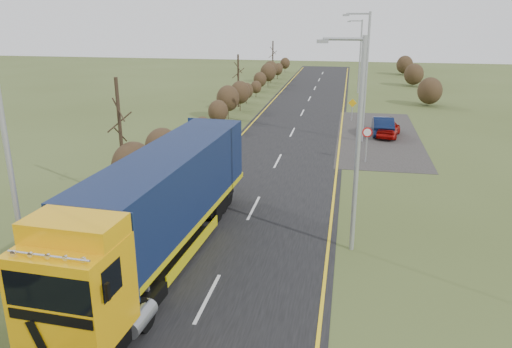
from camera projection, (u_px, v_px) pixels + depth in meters
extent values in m
plane|color=#404C20|center=(235.00, 245.00, 20.04)|extent=(160.00, 160.00, 0.00)
cube|color=black|center=(273.00, 171.00, 29.39)|extent=(8.00, 120.00, 0.02)
cube|color=#2B2826|center=(378.00, 136.00, 37.60)|extent=(6.00, 18.00, 0.02)
cube|color=yellow|center=(212.00, 167.00, 30.03)|extent=(0.12, 116.00, 0.01)
cube|color=yellow|center=(336.00, 174.00, 28.73)|extent=(0.12, 116.00, 0.01)
cube|color=silver|center=(208.00, 298.00, 16.30)|extent=(0.12, 3.00, 0.01)
cube|color=silver|center=(254.00, 208.00, 23.77)|extent=(0.12, 3.00, 0.01)
cube|color=silver|center=(278.00, 161.00, 31.25)|extent=(0.12, 3.00, 0.01)
cube|color=silver|center=(292.00, 132.00, 38.73)|extent=(0.12, 3.00, 0.01)
cube|color=silver|center=(302.00, 113.00, 46.20)|extent=(0.12, 3.00, 0.01)
cube|color=silver|center=(310.00, 99.00, 53.68)|extent=(0.12, 3.00, 0.01)
cube|color=silver|center=(315.00, 88.00, 61.16)|extent=(0.12, 3.00, 0.01)
cube|color=silver|center=(319.00, 80.00, 68.63)|extent=(0.12, 3.00, 0.01)
cube|color=silver|center=(323.00, 73.00, 76.11)|extent=(0.12, 3.00, 0.01)
ellipsoid|color=#311F16|center=(37.00, 252.00, 17.00)|extent=(1.21, 1.57, 1.39)
ellipsoid|color=#311F16|center=(93.00, 201.00, 20.63)|extent=(1.58, 2.06, 1.82)
ellipsoid|color=#311F16|center=(133.00, 165.00, 24.26)|extent=(1.96, 2.55, 2.25)
ellipsoid|color=#311F16|center=(162.00, 146.00, 28.04)|extent=(1.83, 2.38, 2.10)
ellipsoid|color=#311F16|center=(186.00, 137.00, 31.90)|extent=(1.37, 1.78, 1.57)
ellipsoid|color=#311F16|center=(202.00, 126.00, 35.71)|extent=(1.20, 1.56, 1.38)
ellipsoid|color=#311F16|center=(218.00, 111.00, 39.32)|extent=(1.55, 2.02, 1.78)
ellipsoid|color=#311F16|center=(228.00, 98.00, 42.97)|extent=(1.95, 2.53, 2.24)
ellipsoid|color=#311F16|center=(240.00, 92.00, 46.70)|extent=(1.85, 2.41, 2.13)
ellipsoid|color=#311F16|center=(246.00, 91.00, 50.61)|extent=(1.40, 1.81, 1.61)
ellipsoid|color=#311F16|center=(256.00, 87.00, 54.37)|extent=(1.19, 1.55, 1.37)
ellipsoid|color=#311F16|center=(260.00, 79.00, 58.06)|extent=(1.52, 1.97, 1.75)
ellipsoid|color=#311F16|center=(268.00, 72.00, 61.63)|extent=(1.93, 2.51, 2.22)
ellipsoid|color=#311F16|center=(271.00, 69.00, 65.44)|extent=(1.88, 2.44, 2.16)
ellipsoid|color=#311F16|center=(277.00, 69.00, 69.25)|extent=(1.43, 1.85, 1.64)
ellipsoid|color=#311F16|center=(279.00, 68.00, 73.12)|extent=(1.19, 1.55, 1.37)
ellipsoid|color=#311F16|center=(285.00, 63.00, 76.70)|extent=(1.49, 1.93, 1.71)
cylinder|color=#302418|center=(121.00, 141.00, 23.98)|extent=(0.18, 0.18, 6.05)
cylinder|color=#302418|center=(238.00, 81.00, 48.43)|extent=(0.18, 0.18, 5.06)
cylinder|color=#302418|center=(273.00, 60.00, 68.98)|extent=(0.18, 0.18, 5.15)
cube|color=black|center=(97.00, 323.00, 13.85)|extent=(2.57, 4.57, 0.44)
cube|color=#E7A30A|center=(74.00, 289.00, 12.55)|extent=(2.53, 2.26, 2.52)
cube|color=black|center=(38.00, 340.00, 11.85)|extent=(0.58, 0.05, 1.04)
cube|color=black|center=(69.00, 344.00, 11.71)|extent=(0.58, 0.05, 1.04)
cube|color=black|center=(47.00, 293.00, 11.40)|extent=(2.27, 0.19, 0.92)
cube|color=black|center=(50.00, 319.00, 11.59)|extent=(2.22, 0.15, 0.27)
cube|color=#E7A30A|center=(74.00, 228.00, 12.39)|extent=(2.49, 1.49, 0.54)
cylinder|color=silver|center=(48.00, 256.00, 11.36)|extent=(2.13, 0.18, 0.06)
cube|color=black|center=(108.00, 292.00, 11.36)|extent=(0.09, 0.12, 0.44)
cylinder|color=gray|center=(67.00, 310.00, 14.39)|extent=(0.61, 1.29, 0.54)
cylinder|color=gray|center=(140.00, 318.00, 14.01)|extent=(0.61, 1.29, 0.54)
cube|color=yellow|center=(173.00, 219.00, 19.57)|extent=(3.09, 12.31, 0.23)
cube|color=black|center=(171.00, 184.00, 19.12)|extent=(3.05, 11.92, 2.66)
cube|color=#102043|center=(212.00, 145.00, 24.66)|extent=(2.40, 0.19, 2.66)
cube|color=#102043|center=(96.00, 254.00, 13.59)|extent=(2.40, 0.19, 2.66)
cube|color=black|center=(200.00, 199.00, 23.18)|extent=(2.42, 3.60, 0.34)
cube|color=yellow|center=(136.00, 242.00, 19.08)|extent=(0.35, 5.32, 0.44)
cube|color=yellow|center=(195.00, 247.00, 18.67)|extent=(0.35, 5.32, 0.44)
cylinder|color=black|center=(80.00, 308.00, 14.90)|extent=(0.36, 1.02, 1.01)
cylinder|color=black|center=(144.00, 315.00, 14.54)|extent=(0.36, 1.02, 1.01)
cylinder|color=black|center=(173.00, 207.00, 22.58)|extent=(0.36, 1.02, 1.01)
cylinder|color=black|center=(217.00, 210.00, 22.23)|extent=(0.36, 1.02, 1.01)
cylinder|color=black|center=(180.00, 200.00, 23.49)|extent=(0.36, 1.02, 1.01)
cylinder|color=black|center=(222.00, 202.00, 23.13)|extent=(0.36, 1.02, 1.01)
cylinder|color=black|center=(187.00, 193.00, 24.39)|extent=(0.36, 1.02, 1.01)
cylinder|color=black|center=(227.00, 195.00, 24.04)|extent=(0.36, 1.02, 1.01)
imported|color=#A00A08|center=(389.00, 129.00, 37.21)|extent=(2.14, 3.84, 1.23)
imported|color=black|center=(383.00, 126.00, 37.84)|extent=(1.50, 4.27, 1.40)
cylinder|color=#A1A4A7|center=(358.00, 149.00, 18.43)|extent=(0.18, 0.18, 8.16)
cylinder|color=#A1A4A7|center=(344.00, 39.00, 17.33)|extent=(1.45, 0.12, 0.12)
cube|color=#A1A4A7|center=(323.00, 41.00, 17.49)|extent=(0.41, 0.16, 0.13)
cylinder|color=#A1A4A7|center=(366.00, 79.00, 34.65)|extent=(0.18, 0.18, 8.96)
cylinder|color=#A1A4A7|center=(358.00, 14.00, 33.44)|extent=(1.59, 0.12, 0.12)
cube|color=#A1A4A7|center=(346.00, 15.00, 33.61)|extent=(0.45, 0.18, 0.14)
cylinder|color=#A1A4A7|center=(360.00, 57.00, 56.38)|extent=(0.18, 0.18, 8.12)
cylinder|color=#A1A4A7|center=(356.00, 21.00, 55.29)|extent=(1.44, 0.12, 0.12)
cube|color=#A1A4A7|center=(349.00, 22.00, 55.44)|extent=(0.41, 0.16, 0.13)
cylinder|color=#A1A4A7|center=(7.00, 148.00, 13.99)|extent=(0.16, 0.16, 10.56)
cylinder|color=#A1A4A7|center=(366.00, 147.00, 30.76)|extent=(0.08, 0.08, 1.92)
cylinder|color=red|center=(367.00, 132.00, 30.43)|extent=(0.62, 0.04, 0.62)
cylinder|color=white|center=(367.00, 132.00, 30.41)|extent=(0.46, 0.02, 0.46)
cylinder|color=#A1A4A7|center=(352.00, 112.00, 42.76)|extent=(0.08, 0.08, 1.43)
cube|color=#E2A60C|center=(353.00, 103.00, 42.46)|extent=(0.72, 0.04, 0.72)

